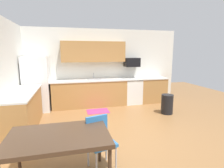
% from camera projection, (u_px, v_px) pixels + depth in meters
% --- Properties ---
extents(ground_plane, '(12.00, 12.00, 0.00)m').
position_uv_depth(ground_plane, '(122.00, 133.00, 4.22)').
color(ground_plane, olive).
extents(wall_back, '(5.80, 0.10, 2.70)m').
position_uv_depth(wall_back, '(101.00, 67.00, 6.51)').
color(wall_back, silver).
rests_on(wall_back, ground).
extents(cabinet_run_back, '(2.55, 0.60, 0.90)m').
position_uv_depth(cabinet_run_back, '(90.00, 94.00, 6.22)').
color(cabinet_run_back, '#AD7A42').
rests_on(cabinet_run_back, ground).
extents(cabinet_run_back_right, '(1.00, 0.60, 0.90)m').
position_uv_depth(cabinet_run_back_right, '(152.00, 90.00, 6.79)').
color(cabinet_run_back_right, '#AD7A42').
rests_on(cabinet_run_back_right, ground).
extents(cabinet_run_left, '(0.60, 2.00, 0.90)m').
position_uv_depth(cabinet_run_left, '(23.00, 111.00, 4.36)').
color(cabinet_run_left, '#AD7A42').
rests_on(cabinet_run_left, ground).
extents(countertop_back, '(4.80, 0.64, 0.04)m').
position_uv_depth(countertop_back, '(103.00, 80.00, 6.25)').
color(countertop_back, silver).
rests_on(countertop_back, cabinet_run_back).
extents(countertop_left, '(0.64, 2.00, 0.04)m').
position_uv_depth(countertop_left, '(22.00, 93.00, 4.28)').
color(countertop_left, silver).
rests_on(countertop_left, cabinet_run_left).
extents(upper_cabinets_back, '(2.20, 0.34, 0.70)m').
position_uv_depth(upper_cabinets_back, '(94.00, 52.00, 6.13)').
color(upper_cabinets_back, '#AD7A42').
extents(refrigerator, '(0.76, 0.70, 1.75)m').
position_uv_depth(refrigerator, '(37.00, 84.00, 5.67)').
color(refrigerator, white).
rests_on(refrigerator, ground).
extents(oven_range, '(0.60, 0.60, 0.91)m').
position_uv_depth(oven_range, '(132.00, 91.00, 6.60)').
color(oven_range, white).
rests_on(oven_range, ground).
extents(microwave, '(0.54, 0.36, 0.32)m').
position_uv_depth(microwave, '(132.00, 62.00, 6.50)').
color(microwave, black).
extents(sink_basin, '(0.48, 0.40, 0.14)m').
position_uv_depth(sink_basin, '(95.00, 81.00, 6.19)').
color(sink_basin, '#A5A8AD').
rests_on(sink_basin, countertop_back).
extents(sink_faucet, '(0.02, 0.02, 0.24)m').
position_uv_depth(sink_faucet, '(94.00, 76.00, 6.33)').
color(sink_faucet, '#B2B5BA').
rests_on(sink_faucet, countertop_back).
extents(dining_table, '(1.40, 0.90, 0.75)m').
position_uv_depth(dining_table, '(59.00, 139.00, 2.48)').
color(dining_table, '#422D1E').
rests_on(dining_table, ground).
extents(chair_near_table, '(0.49, 0.49, 0.85)m').
position_uv_depth(chair_near_table, '(100.00, 138.00, 2.89)').
color(chair_near_table, '#2D72B7').
rests_on(chair_near_table, ground).
extents(trash_bin, '(0.36, 0.36, 0.60)m').
position_uv_depth(trash_bin, '(167.00, 104.00, 5.48)').
color(trash_bin, black).
rests_on(trash_bin, ground).
extents(floor_mat, '(0.70, 0.50, 0.01)m').
position_uv_depth(floor_mat, '(98.00, 111.00, 5.72)').
color(floor_mat, '#CC3372').
rests_on(floor_mat, ground).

